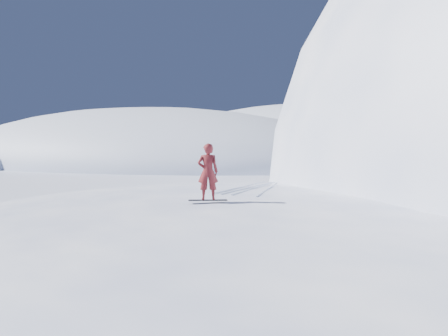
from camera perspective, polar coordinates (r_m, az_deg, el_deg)
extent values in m
plane|color=white|center=(15.28, -2.48, -13.24)|extent=(400.00, 400.00, 0.00)
ellipsoid|color=white|center=(17.21, 6.38, -11.39)|extent=(36.00, 28.00, 4.80)
ellipsoid|color=white|center=(106.66, -13.28, 0.62)|extent=(120.00, 70.00, 28.00)
ellipsoid|color=white|center=(131.22, 12.55, 1.06)|extent=(140.00, 90.00, 36.00)
ellipsoid|color=white|center=(16.65, -18.16, -12.02)|extent=(6.00, 5.40, 0.80)
ellipsoid|color=white|center=(10.44, 10.57, -21.20)|extent=(5.00, 4.50, 0.70)
ellipsoid|color=white|center=(21.20, 2.99, -8.63)|extent=(7.00, 6.30, 1.00)
ellipsoid|color=white|center=(16.40, 27.48, -12.44)|extent=(4.00, 3.60, 0.60)
cube|color=black|center=(14.05, -2.31, -4.62)|extent=(1.24, 1.03, 0.02)
imported|color=maroon|center=(13.95, -2.32, -0.54)|extent=(0.86, 0.82, 1.98)
ellipsoid|color=white|center=(73.15, -17.31, -0.48)|extent=(10.03, 8.02, 7.02)
cube|color=silver|center=(18.88, 2.67, -2.63)|extent=(0.99, 5.94, 0.04)
cube|color=silver|center=(18.66, 3.79, -2.70)|extent=(0.85, 5.96, 0.04)
cube|color=silver|center=(18.51, 4.59, -2.75)|extent=(1.22, 5.90, 0.04)
cube|color=silver|center=(18.20, 6.37, -2.86)|extent=(2.06, 5.67, 0.04)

